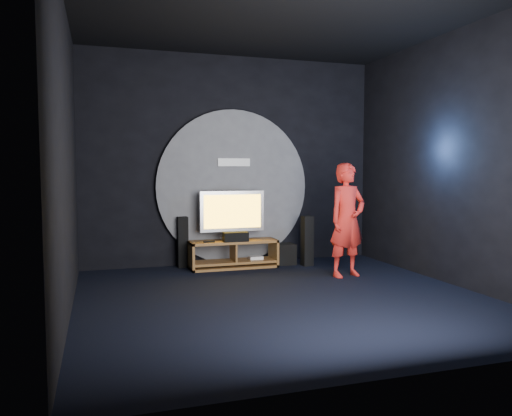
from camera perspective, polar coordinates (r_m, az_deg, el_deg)
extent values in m
plane|color=black|center=(6.33, 3.19, -10.22)|extent=(5.00, 5.00, 0.00)
cube|color=black|center=(8.51, -2.73, 5.43)|extent=(5.00, 0.04, 3.50)
cube|color=black|center=(3.89, 16.49, 6.45)|extent=(5.00, 0.04, 3.50)
cube|color=black|center=(5.74, -20.90, 5.63)|extent=(0.04, 5.00, 3.50)
cube|color=black|center=(7.39, 21.79, 5.27)|extent=(0.04, 5.00, 3.50)
cube|color=black|center=(6.41, 3.34, 21.69)|extent=(5.00, 5.00, 0.01)
cylinder|color=#515156|center=(8.46, -2.62, 2.39)|extent=(2.60, 0.08, 2.60)
cube|color=white|center=(8.40, -2.54, 5.24)|extent=(0.55, 0.03, 0.13)
cube|color=olive|center=(8.13, -2.60, -3.85)|extent=(1.43, 0.45, 0.04)
cube|color=olive|center=(8.19, -2.59, -6.14)|extent=(1.38, 0.42, 0.04)
cube|color=olive|center=(8.02, -7.42, -5.49)|extent=(0.04, 0.45, 0.45)
cube|color=olive|center=(8.37, 2.02, -5.04)|extent=(0.04, 0.45, 0.45)
cube|color=olive|center=(8.16, -2.60, -5.00)|extent=(0.03, 0.40, 0.29)
cube|color=olive|center=(8.20, -2.59, -6.69)|extent=(1.43, 0.45, 0.04)
cube|color=white|center=(8.28, -0.04, -5.69)|extent=(0.22, 0.16, 0.05)
cube|color=#A1A1A8|center=(8.19, -2.73, -3.51)|extent=(0.36, 0.22, 0.04)
cylinder|color=#A1A1A8|center=(8.18, -2.73, -3.02)|extent=(0.07, 0.07, 0.10)
cube|color=#A1A1A8|center=(8.14, -2.74, -0.37)|extent=(1.07, 0.06, 0.66)
cube|color=yellow|center=(8.11, -2.68, -0.39)|extent=(0.95, 0.01, 0.54)
cube|color=black|center=(7.98, -2.34, -3.32)|extent=(0.40, 0.15, 0.15)
cube|color=black|center=(7.91, -5.38, -3.87)|extent=(0.18, 0.05, 0.02)
cube|color=black|center=(8.27, -8.38, -3.86)|extent=(0.17, 0.18, 0.83)
cube|color=black|center=(8.35, 5.87, -3.75)|extent=(0.17, 0.18, 0.83)
cube|color=black|center=(8.49, 3.30, -5.26)|extent=(0.32, 0.32, 0.35)
imported|color=red|center=(7.55, 10.39, -1.36)|extent=(0.69, 0.52, 1.70)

